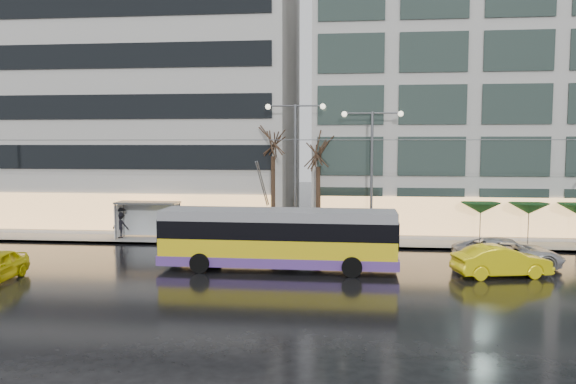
# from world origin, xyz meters

# --- Properties ---
(ground) EXTENTS (140.00, 140.00, 0.00)m
(ground) POSITION_xyz_m (0.00, 0.00, 0.00)
(ground) COLOR black
(ground) RESTS_ON ground
(sidewalk) EXTENTS (80.00, 10.00, 0.15)m
(sidewalk) POSITION_xyz_m (2.00, 14.00, 0.07)
(sidewalk) COLOR gray
(sidewalk) RESTS_ON ground
(kerb) EXTENTS (80.00, 0.10, 0.15)m
(kerb) POSITION_xyz_m (2.00, 9.05, 0.07)
(kerb) COLOR slate
(kerb) RESTS_ON ground
(building_left) EXTENTS (34.00, 14.00, 22.00)m
(building_left) POSITION_xyz_m (-16.00, 19.00, 11.15)
(building_left) COLOR #BAB8B2
(building_left) RESTS_ON sidewalk
(building_right) EXTENTS (32.00, 14.00, 25.00)m
(building_right) POSITION_xyz_m (19.00, 19.00, 12.65)
(building_right) COLOR #BAB8B2
(building_right) RESTS_ON sidewalk
(trolleybus) EXTENTS (12.35, 4.89, 5.71)m
(trolleybus) POSITION_xyz_m (1.84, 2.74, 1.54)
(trolleybus) COLOR yellow
(trolleybus) RESTS_ON ground
(catenary) EXTENTS (42.24, 5.12, 7.00)m
(catenary) POSITION_xyz_m (1.00, 7.94, 4.25)
(catenary) COLOR #595B60
(catenary) RESTS_ON ground
(bus_shelter) EXTENTS (4.20, 1.60, 2.51)m
(bus_shelter) POSITION_xyz_m (-8.38, 10.69, 1.96)
(bus_shelter) COLOR #595B60
(bus_shelter) RESTS_ON sidewalk
(street_lamp_near) EXTENTS (3.96, 0.36, 9.03)m
(street_lamp_near) POSITION_xyz_m (2.00, 10.80, 5.99)
(street_lamp_near) COLOR #595B60
(street_lamp_near) RESTS_ON sidewalk
(street_lamp_far) EXTENTS (3.96, 0.36, 8.53)m
(street_lamp_far) POSITION_xyz_m (7.00, 10.80, 5.71)
(street_lamp_far) COLOR #595B60
(street_lamp_far) RESTS_ON sidewalk
(tree_a) EXTENTS (3.20, 3.20, 8.40)m
(tree_a) POSITION_xyz_m (0.50, 11.00, 7.09)
(tree_a) COLOR black
(tree_a) RESTS_ON sidewalk
(tree_b) EXTENTS (3.20, 3.20, 7.70)m
(tree_b) POSITION_xyz_m (3.50, 11.20, 6.40)
(tree_b) COLOR black
(tree_b) RESTS_ON sidewalk
(parasol_a) EXTENTS (2.50, 2.50, 2.65)m
(parasol_a) POSITION_xyz_m (14.00, 11.00, 2.45)
(parasol_a) COLOR #595B60
(parasol_a) RESTS_ON sidewalk
(parasol_b) EXTENTS (2.50, 2.50, 2.65)m
(parasol_b) POSITION_xyz_m (17.00, 11.00, 2.45)
(parasol_b) COLOR #595B60
(parasol_b) RESTS_ON sidewalk
(taxi_b) EXTENTS (4.95, 2.65, 1.55)m
(taxi_b) POSITION_xyz_m (13.06, 2.32, 0.78)
(taxi_b) COLOR yellow
(taxi_b) RESTS_ON ground
(sedan_silver) EXTENTS (5.67, 2.68, 1.56)m
(sedan_silver) POSITION_xyz_m (13.95, 4.47, 0.78)
(sedan_silver) COLOR #ABAAAF
(sedan_silver) RESTS_ON ground
(pedestrian_a) EXTENTS (1.23, 1.24, 2.19)m
(pedestrian_a) POSITION_xyz_m (-4.80, 11.49, 1.61)
(pedestrian_a) COLOR black
(pedestrian_a) RESTS_ON sidewalk
(pedestrian_b) EXTENTS (1.00, 0.84, 1.83)m
(pedestrian_b) POSITION_xyz_m (-4.94, 11.86, 1.06)
(pedestrian_b) COLOR black
(pedestrian_b) RESTS_ON sidewalk
(pedestrian_c) EXTENTS (1.20, 0.89, 2.11)m
(pedestrian_c) POSITION_xyz_m (-10.00, 10.57, 1.27)
(pedestrian_c) COLOR black
(pedestrian_c) RESTS_ON sidewalk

